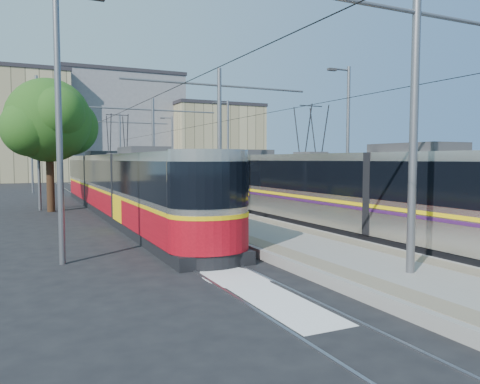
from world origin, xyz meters
TOP-DOWN VIEW (x-y plane):
  - ground at (0.00, 0.00)m, footprint 160.00×160.00m
  - platform at (0.00, 17.00)m, footprint 4.00×50.00m
  - tactile_strip_left at (-1.45, 17.00)m, footprint 0.70×50.00m
  - tactile_strip_right at (1.45, 17.00)m, footprint 0.70×50.00m
  - rails at (0.00, 17.00)m, footprint 8.71×70.00m
  - track_arrow at (-3.60, -3.00)m, footprint 1.20×5.00m
  - tram_left at (-3.60, 13.99)m, footprint 2.43×29.40m
  - tram_right at (3.60, 5.74)m, footprint 2.43×31.73m
  - catenary at (0.00, 14.15)m, footprint 9.20×70.00m
  - street_lamps at (-0.00, 21.00)m, footprint 15.18×38.22m
  - shelter at (-0.01, 13.90)m, footprint 0.87×1.20m
  - tree at (-6.63, 17.13)m, footprint 5.31×4.90m
  - building_left at (-10.00, 60.00)m, footprint 16.32×12.24m
  - building_centre at (6.00, 64.00)m, footprint 18.36×14.28m
  - building_right at (20.00, 58.00)m, footprint 14.28×10.20m

SIDE VIEW (x-z plane):
  - ground at x=0.00m, z-range 0.00..0.00m
  - track_arrow at x=-3.60m, z-range 0.00..0.01m
  - rails at x=0.00m, z-range 0.00..0.03m
  - platform at x=0.00m, z-range 0.00..0.30m
  - tactile_strip_left at x=-1.45m, z-range 0.30..0.31m
  - tactile_strip_right at x=1.45m, z-range 0.30..0.31m
  - shelter at x=-0.01m, z-range 0.36..2.77m
  - tram_left at x=-3.60m, z-range -1.04..4.46m
  - tram_right at x=3.60m, z-range -0.89..4.61m
  - street_lamps at x=0.00m, z-range 0.18..8.18m
  - catenary at x=0.00m, z-range 1.02..8.02m
  - tree at x=-6.63m, z-range 1.36..9.07m
  - building_right at x=20.00m, z-range 0.01..11.85m
  - building_left at x=-10.00m, z-range 0.01..15.26m
  - building_centre at x=6.00m, z-range 0.01..16.41m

